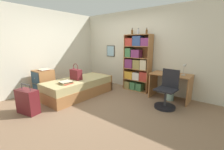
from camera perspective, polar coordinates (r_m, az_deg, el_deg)
name	(u,v)px	position (r m, az deg, el deg)	size (l,w,h in m)	color
ground_plane	(97,101)	(4.15, -5.71, -9.96)	(14.00, 14.00, 0.00)	#84664C
wall_back	(132,50)	(5.25, 7.78, 9.30)	(10.00, 0.09, 2.60)	beige
wall_left	(52,50)	(5.51, -21.80, 8.68)	(0.06, 10.00, 2.60)	beige
bed	(79,87)	(4.61, -12.32, -4.59)	(0.93, 2.04, 0.51)	#A36B3D
handbag	(76,74)	(4.48, -13.57, 0.30)	(0.36, 0.18, 0.47)	maroon
book_stack_on_bed	(66,82)	(4.14, -17.20, -2.71)	(0.33, 0.35, 0.06)	#B2382D
suitcase	(28,101)	(3.89, -29.47, -8.78)	(0.55, 0.35, 0.68)	#5B191E
dresser	(44,83)	(4.96, -24.54, -2.64)	(0.50, 0.51, 0.77)	#A36B3D
magazine_pile_on_dresser	(44,69)	(4.84, -24.50, 1.93)	(0.28, 0.34, 0.04)	#B2382D
bookcase	(137,64)	(4.94, 9.35, 4.32)	(0.88, 0.35, 1.81)	#A36B3D
bottle_green	(132,32)	(5.06, 7.66, 15.89)	(0.07, 0.07, 0.21)	brown
bottle_brown	(138,32)	(4.87, 9.96, 15.83)	(0.07, 0.07, 0.19)	#B7BCC1
bottle_clear	(147,32)	(4.81, 13.06, 15.76)	(0.06, 0.06, 0.19)	brown
desk	(171,82)	(4.45, 21.41, -2.53)	(1.04, 0.62, 0.73)	#A36B3D
desk_lamp	(185,67)	(4.30, 26.07, 2.79)	(0.15, 0.10, 0.35)	#ADA89E
desk_chair	(166,96)	(3.91, 20.01, -7.44)	(0.50, 0.50, 0.93)	black
waste_bin	(170,96)	(4.49, 21.23, -7.48)	(0.20, 0.20, 0.23)	#99C1B2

